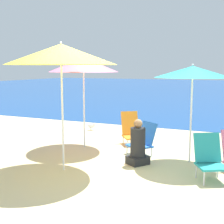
% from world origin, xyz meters
% --- Properties ---
extents(ground_plane, '(60.00, 60.00, 0.00)m').
position_xyz_m(ground_plane, '(0.00, 0.00, 0.00)').
color(ground_plane, beige).
extents(sea_water, '(60.00, 40.00, 0.01)m').
position_xyz_m(sea_water, '(0.00, 24.69, 0.00)').
color(sea_water, '#19478C').
rests_on(sea_water, ground).
extents(beach_umbrella_pink, '(1.66, 1.66, 2.19)m').
position_xyz_m(beach_umbrella_pink, '(-1.28, 1.67, 1.98)').
color(beach_umbrella_pink, white).
rests_on(beach_umbrella_pink, ground).
extents(beach_umbrella_teal, '(1.50, 1.50, 1.99)m').
position_xyz_m(beach_umbrella_teal, '(1.29, 1.44, 1.83)').
color(beach_umbrella_teal, white).
rests_on(beach_umbrella_teal, ground).
extents(beach_umbrella_yellow, '(2.02, 2.02, 2.38)m').
position_xyz_m(beach_umbrella_yellow, '(-0.80, -0.02, 2.15)').
color(beach_umbrella_yellow, white).
rests_on(beach_umbrella_yellow, ground).
extents(beach_chair_blue, '(0.71, 0.72, 0.71)m').
position_xyz_m(beach_chair_blue, '(0.23, 1.64, 0.34)').
color(beach_chair_blue, silver).
rests_on(beach_chair_blue, ground).
extents(beach_chair_teal, '(0.66, 0.70, 0.79)m').
position_xyz_m(beach_chair_teal, '(1.76, 0.59, 0.40)').
color(beach_chair_teal, silver).
rests_on(beach_chair_teal, ground).
extents(beach_chair_orange, '(0.70, 0.74, 0.80)m').
position_xyz_m(beach_chair_orange, '(-0.37, 2.44, 0.36)').
color(beach_chair_orange, silver).
rests_on(beach_chair_orange, ground).
extents(person_seated_near, '(0.49, 0.50, 0.91)m').
position_xyz_m(person_seated_near, '(0.36, 0.89, 0.38)').
color(person_seated_near, '#262628').
rests_on(person_seated_near, ground).
extents(seagull, '(0.27, 0.11, 0.23)m').
position_xyz_m(seagull, '(-2.07, 3.53, 0.14)').
color(seagull, gold).
rests_on(seagull, ground).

